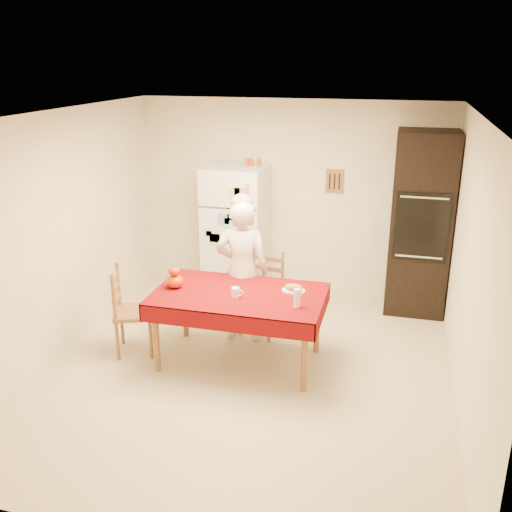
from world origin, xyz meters
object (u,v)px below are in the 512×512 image
(dining_table, at_px, (239,299))
(refrigerator, at_px, (236,232))
(seated_woman, at_px, (242,271))
(bread_plate, at_px, (294,291))
(chair_left, at_px, (128,308))
(coffee_mug, at_px, (235,292))
(wine_glass, at_px, (297,298))
(chair_far, at_px, (264,289))
(oven_cabinet, at_px, (421,224))
(pumpkin_lower, at_px, (175,281))

(dining_table, bearing_deg, refrigerator, 107.21)
(seated_woman, bearing_deg, bread_plate, 146.96)
(chair_left, distance_m, bread_plate, 1.75)
(coffee_mug, distance_m, wine_glass, 0.63)
(chair_far, height_order, wine_glass, chair_far)
(refrigerator, distance_m, chair_far, 1.20)
(chair_left, distance_m, seated_woman, 1.27)
(chair_far, bearing_deg, wine_glass, -47.12)
(chair_far, distance_m, chair_left, 1.51)
(chair_left, height_order, wine_glass, chair_left)
(oven_cabinet, bearing_deg, coffee_mug, -132.81)
(dining_table, bearing_deg, chair_far, 84.45)
(refrigerator, bearing_deg, chair_left, -109.58)
(wine_glass, bearing_deg, bread_plate, 105.85)
(chair_left, distance_m, wine_glass, 1.84)
(dining_table, relative_size, pumpkin_lower, 9.51)
(coffee_mug, bearing_deg, pumpkin_lower, 172.73)
(coffee_mug, distance_m, pumpkin_lower, 0.67)
(dining_table, bearing_deg, wine_glass, -15.39)
(oven_cabinet, relative_size, chair_left, 2.32)
(oven_cabinet, bearing_deg, bread_plate, -127.24)
(dining_table, xyz_separation_m, wine_glass, (0.62, -0.17, 0.16))
(refrigerator, xyz_separation_m, dining_table, (0.54, -1.73, -0.16))
(chair_far, bearing_deg, oven_cabinet, 43.94)
(chair_left, relative_size, seated_woman, 0.60)
(oven_cabinet, xyz_separation_m, chair_far, (-1.67, -1.03, -0.59))
(chair_far, relative_size, pumpkin_lower, 5.31)
(refrigerator, distance_m, chair_left, 1.96)
(refrigerator, bearing_deg, chair_far, -58.09)
(refrigerator, height_order, dining_table, refrigerator)
(bread_plate, bearing_deg, chair_left, -171.30)
(chair_far, height_order, chair_left, same)
(dining_table, xyz_separation_m, chair_far, (0.07, 0.75, -0.18))
(oven_cabinet, relative_size, pumpkin_lower, 12.31)
(seated_woman, bearing_deg, refrigerator, -75.37)
(coffee_mug, bearing_deg, seated_woman, 99.54)
(seated_woman, bearing_deg, pumpkin_lower, 38.57)
(oven_cabinet, distance_m, coffee_mug, 2.59)
(chair_left, xyz_separation_m, bread_plate, (1.71, 0.26, 0.26))
(dining_table, height_order, bread_plate, bread_plate)
(chair_left, bearing_deg, wine_glass, -112.25)
(chair_far, xyz_separation_m, coffee_mug, (-0.08, -0.86, 0.30))
(wine_glass, bearing_deg, chair_left, 177.42)
(wine_glass, bearing_deg, seated_woman, 136.82)
(seated_woman, relative_size, coffee_mug, 15.93)
(refrigerator, xyz_separation_m, bread_plate, (1.06, -1.56, -0.08))
(dining_table, distance_m, coffee_mug, 0.16)
(dining_table, relative_size, coffee_mug, 17.00)
(seated_woman, bearing_deg, wine_glass, 132.10)
(refrigerator, relative_size, wine_glass, 9.66)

